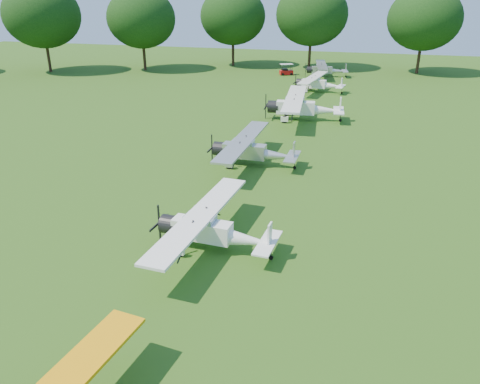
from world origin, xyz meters
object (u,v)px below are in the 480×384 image
object	(u,v)px
aircraft_3	(211,228)
aircraft_4	(251,149)
aircraft_6	(318,83)
aircraft_7	(325,69)
golf_cart	(286,71)
aircraft_5	(302,106)

from	to	relation	value
aircraft_3	aircraft_4	size ratio (longest dim) A/B	0.95
aircraft_6	aircraft_7	bearing A→B (deg)	98.82
aircraft_6	golf_cart	xyz separation A→B (m)	(-5.94, 11.28, -0.60)
aircraft_4	golf_cart	world-z (taller)	aircraft_4
aircraft_5	aircraft_6	world-z (taller)	aircraft_5
aircraft_6	golf_cart	distance (m)	12.77
aircraft_3	aircraft_7	world-z (taller)	aircraft_3
aircraft_4	aircraft_7	xyz separation A→B (m)	(1.30, 38.92, -0.06)
aircraft_6	aircraft_4	bearing A→B (deg)	-85.48
aircraft_4	aircraft_5	distance (m)	13.71
aircraft_7	golf_cart	distance (m)	5.75
aircraft_3	golf_cart	distance (m)	51.39
aircraft_3	aircraft_7	distance (m)	51.03
aircraft_4	aircraft_7	bearing A→B (deg)	88.72
aircraft_6	aircraft_3	bearing A→B (deg)	-83.02
aircraft_3	aircraft_4	world-z (taller)	aircraft_4
aircraft_4	golf_cart	xyz separation A→B (m)	(-4.41, 38.99, -0.66)
golf_cart	aircraft_4	bearing A→B (deg)	-108.38
aircraft_5	aircraft_3	bearing A→B (deg)	-96.50
aircraft_4	aircraft_5	world-z (taller)	aircraft_5
aircraft_7	golf_cart	bearing A→B (deg)	170.47
aircraft_7	aircraft_4	bearing A→B (deg)	-100.72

